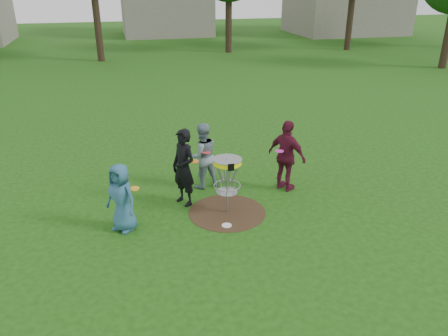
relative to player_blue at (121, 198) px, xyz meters
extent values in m
plane|color=#19470F|center=(2.35, 0.16, -0.76)|extent=(100.00, 100.00, 0.00)
cylinder|color=#47331E|center=(2.35, 0.16, -0.76)|extent=(1.80, 1.80, 0.01)
imported|color=#2D5E7D|center=(0.00, 0.00, 0.00)|extent=(0.87, 0.87, 1.52)
imported|color=black|center=(1.47, 0.86, 0.17)|extent=(0.74, 0.81, 1.87)
imported|color=gray|center=(2.07, 1.66, 0.10)|extent=(0.95, 0.81, 1.72)
imported|color=maroon|center=(4.10, 0.99, 0.16)|extent=(0.97, 1.14, 1.84)
cylinder|color=white|center=(2.19, -0.42, -0.75)|extent=(0.22, 0.22, 0.02)
cylinder|color=#9EA0A5|center=(2.35, 0.16, -0.07)|extent=(0.05, 0.05, 1.38)
cylinder|color=#FFF90D|center=(2.35, 0.16, 0.52)|extent=(0.64, 0.64, 0.10)
cylinder|color=#9EA0A5|center=(2.35, 0.16, 0.58)|extent=(0.66, 0.66, 0.01)
cube|color=black|center=(2.35, -0.16, 0.52)|extent=(0.14, 0.02, 0.16)
torus|color=#9EA0A5|center=(2.35, 0.16, -0.06)|extent=(0.62, 0.62, 0.02)
torus|color=#9EA0A5|center=(2.35, 0.16, -0.22)|extent=(0.50, 0.50, 0.02)
cylinder|color=#9EA0A5|center=(2.35, 0.16, -0.23)|extent=(0.44, 0.44, 0.01)
cylinder|color=#F5A61B|center=(0.28, 0.02, 0.17)|extent=(0.22, 0.22, 0.02)
cylinder|color=orange|center=(1.69, 0.68, 0.39)|extent=(0.22, 0.22, 0.02)
cylinder|color=#E03A40|center=(2.12, 1.39, 0.30)|extent=(0.22, 0.22, 0.02)
cylinder|color=#F941CA|center=(3.84, 0.87, 0.37)|extent=(0.22, 0.22, 0.02)
cylinder|color=#38281C|center=(-0.65, 21.66, 1.55)|extent=(0.46, 0.46, 4.62)
cylinder|color=#38281C|center=(8.35, 23.16, 1.13)|extent=(0.46, 0.46, 3.78)
cylinder|color=#38281C|center=(17.35, 22.16, 1.34)|extent=(0.46, 0.46, 4.20)
cylinder|color=#38281C|center=(19.35, 14.16, 0.92)|extent=(0.46, 0.46, 3.36)
cube|color=gray|center=(5.35, 35.16, 1.74)|extent=(8.00, 7.00, 5.00)
cube|color=gray|center=(22.35, 32.16, 2.24)|extent=(10.00, 8.00, 6.00)
camera|label=1|loc=(0.12, -8.45, 4.26)|focal=35.00mm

